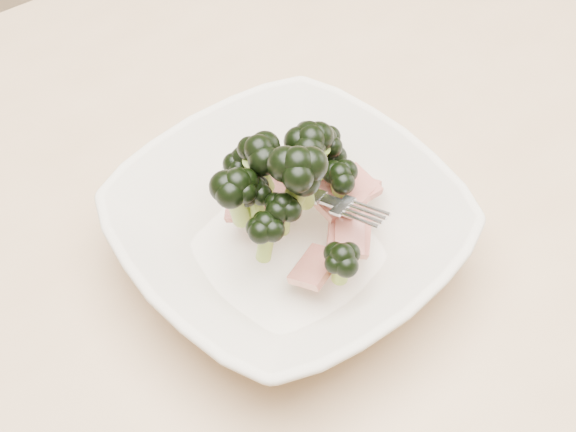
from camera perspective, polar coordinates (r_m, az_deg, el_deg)
name	(u,v)px	position (r m, az deg, el deg)	size (l,w,h in m)	color
dining_table	(274,277)	(0.77, -0.99, -4.34)	(1.20, 0.80, 0.75)	tan
broccoli_dish	(289,222)	(0.63, 0.08, -0.45)	(0.28, 0.28, 0.13)	beige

